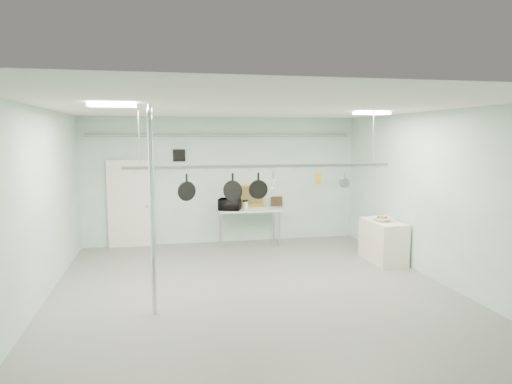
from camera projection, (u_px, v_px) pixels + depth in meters
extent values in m
plane|color=gray|center=(255.00, 293.00, 7.98)|extent=(8.00, 8.00, 0.00)
cube|color=silver|center=(255.00, 108.00, 7.59)|extent=(7.00, 8.00, 0.02)
cube|color=silver|center=(223.00, 180.00, 11.66)|extent=(7.00, 0.02, 3.20)
cube|color=silver|center=(438.00, 197.00, 8.50)|extent=(0.02, 8.00, 3.20)
cube|color=silver|center=(131.00, 205.00, 11.21)|extent=(1.10, 0.10, 2.20)
cube|color=black|center=(179.00, 155.00, 11.34)|extent=(0.30, 0.04, 0.30)
cylinder|color=gray|center=(223.00, 135.00, 11.44)|extent=(6.60, 0.07, 0.07)
cylinder|color=silver|center=(152.00, 211.00, 6.86)|extent=(0.08, 0.08, 3.20)
cube|color=silver|center=(249.00, 210.00, 11.49)|extent=(1.60, 0.70, 0.05)
cylinder|color=#B7B7BC|center=(222.00, 231.00, 11.13)|extent=(0.04, 0.04, 0.86)
cylinder|color=#B7B7BC|center=(219.00, 226.00, 11.67)|extent=(0.04, 0.04, 0.86)
cylinder|color=#B7B7BC|center=(279.00, 228.00, 11.42)|extent=(0.04, 0.04, 0.86)
cylinder|color=#B7B7BC|center=(274.00, 224.00, 11.97)|extent=(0.04, 0.04, 0.86)
cube|color=silver|center=(383.00, 241.00, 9.93)|extent=(0.60, 1.20, 0.90)
cube|color=#B7B7BC|center=(262.00, 166.00, 8.05)|extent=(4.80, 0.06, 0.06)
cylinder|color=#B7B7BC|center=(139.00, 138.00, 7.56)|extent=(0.02, 0.02, 0.94)
cylinder|color=#B7B7BC|center=(373.00, 138.00, 8.41)|extent=(0.02, 0.02, 0.94)
cube|color=white|center=(112.00, 105.00, 6.37)|extent=(0.65, 0.30, 0.05)
cube|color=white|center=(372.00, 113.00, 8.67)|extent=(0.65, 0.30, 0.05)
imported|color=black|center=(230.00, 204.00, 11.26)|extent=(0.61, 0.51, 0.29)
cylinder|color=silver|center=(245.00, 205.00, 11.48)|extent=(0.14, 0.14, 0.19)
cube|color=#BD8132|center=(249.00, 196.00, 11.76)|extent=(0.78, 0.14, 0.58)
cube|color=#302010|center=(277.00, 201.00, 11.93)|extent=(0.30, 0.10, 0.25)
imported|color=silver|center=(382.00, 219.00, 9.82)|extent=(0.42, 0.42, 0.10)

